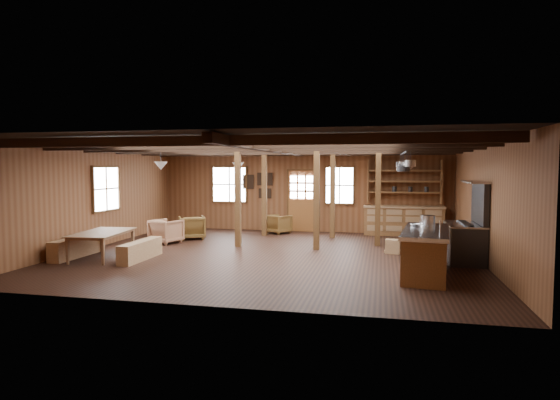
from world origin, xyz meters
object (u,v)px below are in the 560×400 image
armchair_c (166,231)px  armchair_b (279,224)px  armchair_a (192,228)px  kitchen_island (426,252)px  commercial_range (467,236)px  dining_table (104,245)px

armchair_c → armchair_b: bearing=-115.8°
armchair_a → armchair_c: (-0.42, -0.91, -0.00)m
kitchen_island → armchair_b: 6.80m
armchair_c → commercial_range: bearing=-167.2°
armchair_c → dining_table: bearing=98.9°
kitchen_island → armchair_c: (-7.03, 2.61, -0.13)m
commercial_range → armchair_c: (-8.08, 1.03, -0.27)m
kitchen_island → commercial_range: commercial_range is taller
commercial_range → dining_table: 8.66m
kitchen_island → dining_table: bearing=-174.4°
dining_table → commercial_range: bearing=-87.6°
dining_table → armchair_b: 6.04m
armchair_c → kitchen_island: bearing=179.7°
armchair_a → armchair_b: 2.95m
armchair_a → armchair_c: 1.00m
armchair_a → armchair_b: bearing=-171.1°
armchair_a → armchair_c: bearing=37.1°
armchair_a → armchair_c: size_ratio=1.01×
armchair_a → dining_table: bearing=46.7°
kitchen_island → dining_table: size_ratio=1.42×
armchair_b → armchair_c: size_ratio=0.89×
kitchen_island → armchair_c: kitchen_island is taller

